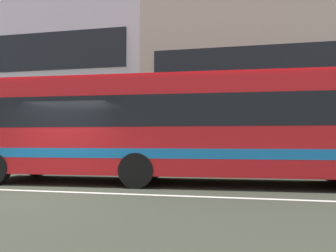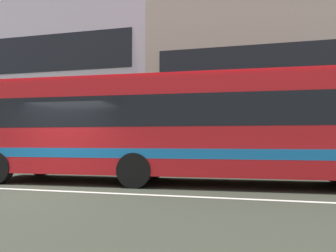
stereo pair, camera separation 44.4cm
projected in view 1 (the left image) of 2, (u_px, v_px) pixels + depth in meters
ground_plane at (47, 191)px, 8.38m from camera, size 160.00×160.00×0.00m
lane_centre_line at (47, 191)px, 8.38m from camera, size 60.00×0.16×0.01m
hedge_row_far at (177, 160)px, 13.46m from camera, size 21.66×1.10×0.99m
apartment_block_left at (38, 84)px, 24.99m from camera, size 19.85×10.87×11.47m
apartment_block_right at (315, 90)px, 20.97m from camera, size 20.96×10.87×9.26m
transit_bus at (170, 125)px, 10.04m from camera, size 12.55×3.16×3.30m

